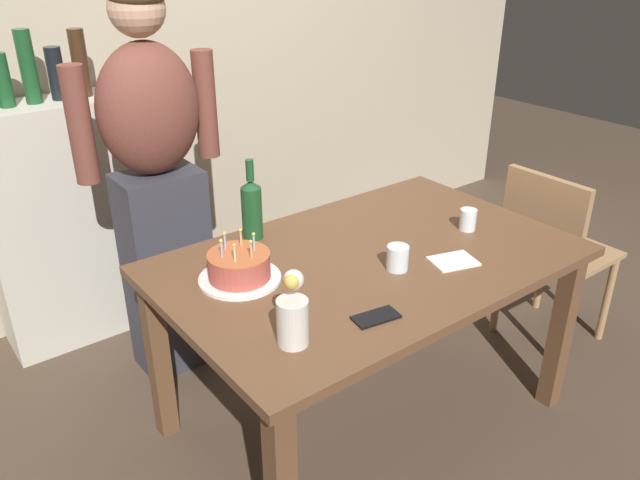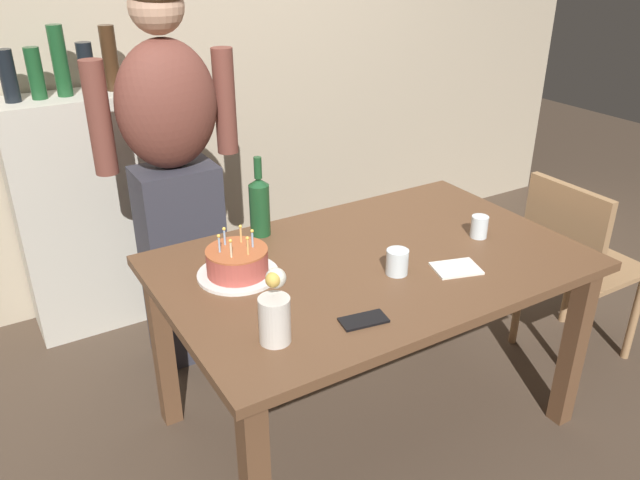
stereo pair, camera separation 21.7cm
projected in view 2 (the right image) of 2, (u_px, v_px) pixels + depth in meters
The scene contains 13 objects.
ground_plane at pixel (365, 418), 2.58m from camera, with size 10.00×10.00×0.00m, color #47382B.
back_wall at pixel (200, 40), 3.20m from camera, with size 5.20×0.10×2.60m, color tan.
dining_table at pixel (371, 282), 2.30m from camera, with size 1.50×0.96×0.74m.
birthday_cake at pixel (237, 263), 2.13m from camera, with size 0.28×0.28×0.17m.
water_glass_near at pixel (397, 262), 2.14m from camera, with size 0.08×0.08×0.09m, color silver.
water_glass_far at pixel (479, 227), 2.40m from camera, with size 0.06×0.06×0.09m, color silver.
wine_bottle at pixel (260, 205), 2.39m from camera, with size 0.08×0.08×0.31m.
cell_phone at pixel (364, 320), 1.89m from camera, with size 0.14×0.07×0.01m, color black.
napkin_stack at pixel (456, 268), 2.19m from camera, with size 0.16×0.12×0.01m, color white.
flower_vase at pixel (275, 312), 1.77m from camera, with size 0.09×0.09×0.23m.
person_man_bearded at pixel (175, 177), 2.63m from camera, with size 0.61×0.27×1.66m.
dining_chair at pixel (573, 258), 2.74m from camera, with size 0.42×0.42×0.87m.
shelf_cabinet at pixel (87, 212), 3.01m from camera, with size 0.63×0.30×1.45m.
Camera 2 is at (-1.19, -1.61, 1.80)m, focal length 35.30 mm.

